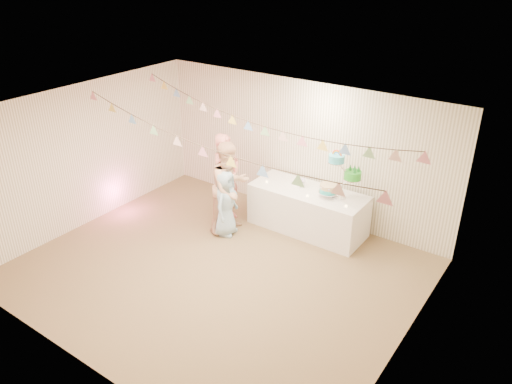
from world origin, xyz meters
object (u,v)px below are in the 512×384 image
Objects in this scene: cake_stand at (339,178)px; person_adult_a at (226,178)px; table at (308,210)px; person_child at (226,203)px; person_adult_b at (230,187)px.

person_adult_a is (-2.00, -0.58, -0.31)m from cake_stand.
person_adult_a is at bearing -159.89° from table.
cake_stand is 2.03m from person_child.
person_adult_b is 1.38× the size of person_child.
cake_stand is 0.66× the size of person_child.
person_child is at bearing -156.78° from person_adult_b.
table is 1.24× the size of person_adult_a.
person_adult_b is at bearing -1.04° from person_child.
cake_stand is at bearing 5.19° from table.
cake_stand is 1.93m from person_adult_b.
cake_stand reaches higher than person_child.
person_adult_b is at bearing -145.07° from table.
person_adult_b is 0.29m from person_child.
person_child is (-1.12, -0.97, 0.22)m from table.
cake_stand is (0.55, 0.05, 0.76)m from table.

